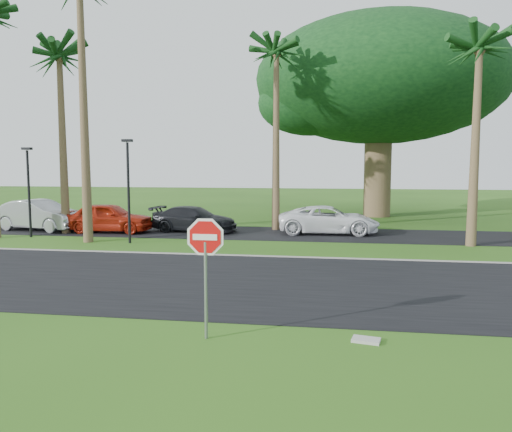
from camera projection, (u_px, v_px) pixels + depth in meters
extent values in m
plane|color=#264F13|center=(216.00, 298.00, 13.23)|extent=(120.00, 120.00, 0.00)
cube|color=black|center=(231.00, 281.00, 15.19)|extent=(120.00, 8.00, 0.02)
cube|color=black|center=(272.00, 233.00, 25.52)|extent=(120.00, 5.00, 0.02)
cube|color=gray|center=(252.00, 256.00, 19.17)|extent=(120.00, 0.12, 0.06)
cylinder|color=gray|center=(206.00, 291.00, 10.10)|extent=(0.07, 0.07, 2.00)
cylinder|color=white|center=(205.00, 237.00, 9.99)|extent=(1.05, 0.02, 1.05)
cylinder|color=red|center=(205.00, 237.00, 9.99)|extent=(0.90, 0.02, 0.90)
cube|color=white|center=(205.00, 237.00, 9.99)|extent=(0.50, 0.02, 0.12)
cone|color=brown|center=(63.00, 145.00, 25.16)|extent=(0.44, 0.44, 9.00)
cone|color=brown|center=(84.00, 114.00, 22.19)|extent=(0.44, 0.44, 11.50)
cone|color=brown|center=(276.00, 141.00, 26.50)|extent=(0.44, 0.44, 9.50)
cone|color=brown|center=(475.00, 147.00, 21.26)|extent=(0.44, 0.44, 8.50)
cylinder|color=brown|center=(378.00, 172.00, 33.64)|extent=(1.80, 1.80, 6.00)
ellipsoid|color=black|center=(380.00, 81.00, 33.01)|extent=(16.50, 16.50, 8.25)
cylinder|color=black|center=(29.00, 194.00, 24.08)|extent=(0.12, 0.12, 4.20)
cube|color=black|center=(27.00, 149.00, 23.86)|extent=(0.45, 0.25, 0.12)
cylinder|color=black|center=(129.00, 193.00, 22.26)|extent=(0.12, 0.12, 4.50)
cube|color=black|center=(127.00, 141.00, 22.01)|extent=(0.45, 0.25, 0.12)
imported|color=#A0A3A7|center=(39.00, 215.00, 26.62)|extent=(5.16, 2.61, 1.62)
imported|color=#AA200E|center=(109.00, 218.00, 25.83)|extent=(4.57, 1.96, 1.54)
imported|color=black|center=(194.00, 219.00, 26.08)|extent=(4.72, 2.39, 1.31)
imported|color=white|center=(329.00, 220.00, 25.34)|extent=(5.13, 2.49, 1.41)
cube|color=#A7A89F|center=(366.00, 340.00, 10.02)|extent=(0.61, 0.46, 0.06)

